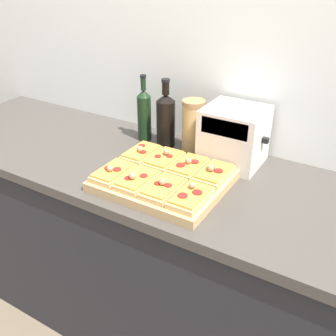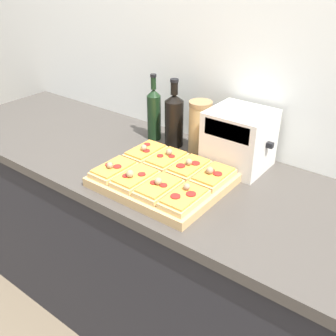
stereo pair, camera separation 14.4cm
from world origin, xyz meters
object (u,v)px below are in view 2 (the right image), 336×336
wine_bottle (174,119)px  cutting_board (163,180)px  olive_oil_bottle (154,113)px  toaster_oven (239,139)px  grain_jar_tall (200,128)px

wine_bottle → cutting_board: bearing=-60.0°
olive_oil_bottle → toaster_oven: 0.43m
cutting_board → olive_oil_bottle: bearing=133.7°
wine_bottle → toaster_oven: size_ratio=1.17×
olive_oil_bottle → grain_jar_tall: size_ratio=1.30×
cutting_board → olive_oil_bottle: (-0.28, 0.29, 0.11)m
olive_oil_bottle → wine_bottle: same height
olive_oil_bottle → toaster_oven: bearing=-0.3°
cutting_board → olive_oil_bottle: 0.42m
olive_oil_bottle → toaster_oven: olive_oil_bottle is taller
cutting_board → grain_jar_tall: grain_jar_tall is taller
cutting_board → toaster_oven: toaster_oven is taller
toaster_oven → cutting_board: bearing=-116.5°
olive_oil_bottle → toaster_oven: (0.43, -0.00, -0.01)m
cutting_board → grain_jar_tall: size_ratio=1.95×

